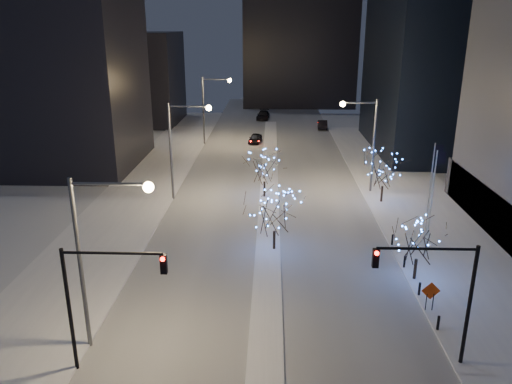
{
  "coord_description": "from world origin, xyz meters",
  "views": [
    {
      "loc": [
        0.23,
        -21.8,
        17.41
      ],
      "look_at": [
        -0.96,
        14.84,
        5.0
      ],
      "focal_mm": 35.0,
      "sensor_mm": 36.0,
      "label": 1
    }
  ],
  "objects_px": {
    "street_lamp_east": "(366,134)",
    "construction_sign": "(431,293)",
    "street_lamp_w_far": "(210,101)",
    "traffic_signal_west": "(97,290)",
    "traffic_signal_east": "(441,286)",
    "holiday_tree_median_near": "(275,212)",
    "street_lamp_w_near": "(97,241)",
    "holiday_tree_median_far": "(265,168)",
    "holiday_tree_plaza_near": "(418,241)",
    "car_mid": "(322,124)",
    "holiday_tree_plaza_far": "(384,170)",
    "car_near": "(255,138)",
    "street_lamp_w_mid": "(181,138)",
    "car_far": "(263,115)"
  },
  "relations": [
    {
      "from": "traffic_signal_west",
      "to": "construction_sign",
      "type": "bearing_deg",
      "value": 18.12
    },
    {
      "from": "holiday_tree_median_near",
      "to": "holiday_tree_plaza_near",
      "type": "height_order",
      "value": "holiday_tree_median_near"
    },
    {
      "from": "street_lamp_w_far",
      "to": "holiday_tree_plaza_far",
      "type": "relative_size",
      "value": 1.85
    },
    {
      "from": "holiday_tree_plaza_near",
      "to": "car_far",
      "type": "bearing_deg",
      "value": 100.81
    },
    {
      "from": "holiday_tree_median_near",
      "to": "holiday_tree_median_far",
      "type": "distance_m",
      "value": 12.88
    },
    {
      "from": "street_lamp_w_mid",
      "to": "holiday_tree_plaza_far",
      "type": "relative_size",
      "value": 1.85
    },
    {
      "from": "car_far",
      "to": "holiday_tree_plaza_far",
      "type": "bearing_deg",
      "value": -69.69
    },
    {
      "from": "street_lamp_w_near",
      "to": "holiday_tree_median_far",
      "type": "xyz_separation_m",
      "value": [
        8.44,
        25.79,
        -3.21
      ]
    },
    {
      "from": "street_lamp_w_far",
      "to": "holiday_tree_plaza_far",
      "type": "xyz_separation_m",
      "value": [
        20.42,
        -25.4,
        -3.04
      ]
    },
    {
      "from": "street_lamp_w_mid",
      "to": "holiday_tree_plaza_far",
      "type": "height_order",
      "value": "street_lamp_w_mid"
    },
    {
      "from": "traffic_signal_east",
      "to": "street_lamp_w_near",
      "type": "bearing_deg",
      "value": 176.79
    },
    {
      "from": "street_lamp_w_mid",
      "to": "car_near",
      "type": "distance_m",
      "value": 27.69
    },
    {
      "from": "street_lamp_east",
      "to": "traffic_signal_west",
      "type": "distance_m",
      "value": 35.3
    },
    {
      "from": "car_mid",
      "to": "holiday_tree_plaza_far",
      "type": "height_order",
      "value": "holiday_tree_plaza_far"
    },
    {
      "from": "street_lamp_w_far",
      "to": "holiday_tree_median_near",
      "type": "bearing_deg",
      "value": -75.71
    },
    {
      "from": "car_mid",
      "to": "holiday_tree_plaza_far",
      "type": "distance_m",
      "value": 38.15
    },
    {
      "from": "street_lamp_east",
      "to": "holiday_tree_plaza_near",
      "type": "height_order",
      "value": "street_lamp_east"
    },
    {
      "from": "traffic_signal_west",
      "to": "car_mid",
      "type": "bearing_deg",
      "value": 74.89
    },
    {
      "from": "car_near",
      "to": "traffic_signal_east",
      "type": "bearing_deg",
      "value": -68.43
    },
    {
      "from": "street_lamp_w_far",
      "to": "traffic_signal_east",
      "type": "distance_m",
      "value": 54.07
    },
    {
      "from": "car_mid",
      "to": "holiday_tree_plaza_near",
      "type": "height_order",
      "value": "holiday_tree_plaza_near"
    },
    {
      "from": "street_lamp_w_near",
      "to": "traffic_signal_east",
      "type": "relative_size",
      "value": 1.43
    },
    {
      "from": "holiday_tree_plaza_near",
      "to": "construction_sign",
      "type": "distance_m",
      "value": 4.49
    },
    {
      "from": "traffic_signal_west",
      "to": "traffic_signal_east",
      "type": "height_order",
      "value": "same"
    },
    {
      "from": "traffic_signal_east",
      "to": "construction_sign",
      "type": "height_order",
      "value": "traffic_signal_east"
    },
    {
      "from": "street_lamp_w_near",
      "to": "traffic_signal_east",
      "type": "distance_m",
      "value": 17.99
    },
    {
      "from": "construction_sign",
      "to": "holiday_tree_plaza_near",
      "type": "bearing_deg",
      "value": 85.82
    },
    {
      "from": "car_far",
      "to": "holiday_tree_median_near",
      "type": "bearing_deg",
      "value": -83.31
    },
    {
      "from": "holiday_tree_median_near",
      "to": "holiday_tree_plaza_far",
      "type": "height_order",
      "value": "holiday_tree_plaza_far"
    },
    {
      "from": "holiday_tree_median_far",
      "to": "holiday_tree_plaza_far",
      "type": "xyz_separation_m",
      "value": [
        11.99,
        -1.19,
        0.17
      ]
    },
    {
      "from": "street_lamp_east",
      "to": "car_near",
      "type": "relative_size",
      "value": 2.45
    },
    {
      "from": "street_lamp_east",
      "to": "car_mid",
      "type": "bearing_deg",
      "value": 91.79
    },
    {
      "from": "construction_sign",
      "to": "street_lamp_w_far",
      "type": "bearing_deg",
      "value": 111.33
    },
    {
      "from": "traffic_signal_west",
      "to": "car_far",
      "type": "xyz_separation_m",
      "value": [
        6.94,
        73.16,
        -3.97
      ]
    },
    {
      "from": "street_lamp_w_near",
      "to": "holiday_tree_median_far",
      "type": "height_order",
      "value": "street_lamp_w_near"
    },
    {
      "from": "holiday_tree_plaza_near",
      "to": "street_lamp_east",
      "type": "bearing_deg",
      "value": 91.21
    },
    {
      "from": "construction_sign",
      "to": "street_lamp_w_near",
      "type": "bearing_deg",
      "value": -169.31
    },
    {
      "from": "car_far",
      "to": "traffic_signal_west",
      "type": "bearing_deg",
      "value": -90.7
    },
    {
      "from": "holiday_tree_median_far",
      "to": "traffic_signal_west",
      "type": "bearing_deg",
      "value": -105.94
    },
    {
      "from": "traffic_signal_west",
      "to": "holiday_tree_plaza_far",
      "type": "xyz_separation_m",
      "value": [
        19.93,
        26.61,
        -1.3
      ]
    },
    {
      "from": "car_near",
      "to": "car_far",
      "type": "height_order",
      "value": "car_far"
    },
    {
      "from": "traffic_signal_east",
      "to": "holiday_tree_median_far",
      "type": "distance_m",
      "value": 28.45
    },
    {
      "from": "holiday_tree_plaza_far",
      "to": "holiday_tree_median_near",
      "type": "bearing_deg",
      "value": -133.33
    },
    {
      "from": "street_lamp_east",
      "to": "construction_sign",
      "type": "relative_size",
      "value": 5.05
    },
    {
      "from": "street_lamp_east",
      "to": "holiday_tree_plaza_near",
      "type": "distance_m",
      "value": 20.01
    },
    {
      "from": "street_lamp_w_far",
      "to": "holiday_tree_plaza_near",
      "type": "bearing_deg",
      "value": -65.02
    },
    {
      "from": "car_near",
      "to": "construction_sign",
      "type": "distance_m",
      "value": 48.8
    },
    {
      "from": "car_mid",
      "to": "street_lamp_east",
      "type": "bearing_deg",
      "value": 95.14
    },
    {
      "from": "holiday_tree_plaza_near",
      "to": "holiday_tree_plaza_far",
      "type": "bearing_deg",
      "value": 86.54
    },
    {
      "from": "street_lamp_east",
      "to": "holiday_tree_plaza_near",
      "type": "relative_size",
      "value": 2.2
    }
  ]
}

